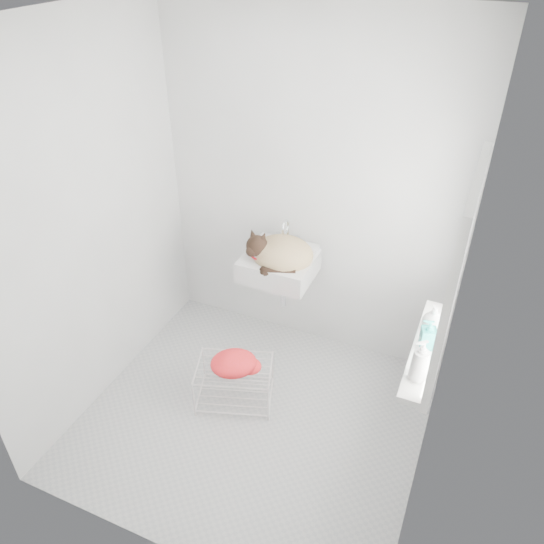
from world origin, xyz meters
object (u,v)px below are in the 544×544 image
at_px(cat, 280,253).
at_px(bottle_c, 431,329).
at_px(bottle_b, 426,346).
at_px(wire_rack, 235,383).
at_px(sink, 279,257).
at_px(bottle_a, 417,378).

distance_m(cat, bottle_c, 1.17).
bearing_deg(bottle_c, bottle_b, -90.00).
height_order(cat, bottle_c, cat).
bearing_deg(wire_rack, bottle_c, 11.74).
xyz_separation_m(sink, bottle_a, (1.12, -0.81, 0.00)).
bearing_deg(cat, bottle_a, -40.75).
bearing_deg(cat, sink, 119.24).
xyz_separation_m(sink, wire_rack, (-0.07, -0.62, -0.70)).
distance_m(sink, bottle_b, 1.25).
xyz_separation_m(cat, bottle_c, (1.11, -0.36, -0.04)).
bearing_deg(bottle_b, cat, 154.91).
height_order(cat, bottle_b, cat).
bearing_deg(wire_rack, cat, 82.42).
height_order(cat, bottle_a, cat).
bearing_deg(sink, bottle_a, -35.77).
bearing_deg(wire_rack, bottle_a, -8.93).
bearing_deg(cat, wire_rack, -102.87).
height_order(bottle_a, bottle_c, bottle_a).
distance_m(sink, bottle_c, 1.19).
bearing_deg(cat, bottle_b, -30.38).
relative_size(bottle_a, bottle_b, 1.19).
xyz_separation_m(wire_rack, bottle_c, (1.19, 0.25, 0.70)).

